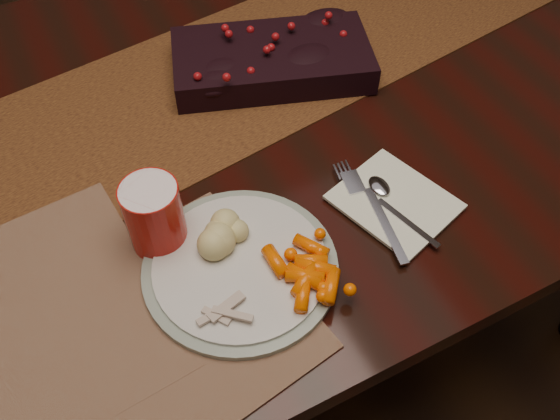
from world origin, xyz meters
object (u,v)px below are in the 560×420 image
red_cup (154,216)px  placemat_main (133,347)px  baby_carrots (308,271)px  centerpiece (272,56)px  dining_table (216,252)px  turkey_shreds (221,319)px  mashed_potatoes (223,230)px  dinner_plate (240,266)px  napkin (395,202)px

red_cup → placemat_main: bearing=-122.2°
baby_carrots → centerpiece: bearing=69.5°
dining_table → turkey_shreds: bearing=-106.9°
centerpiece → placemat_main: centerpiece is taller
mashed_potatoes → red_cup: size_ratio=0.71×
dining_table → placemat_main: bearing=-123.2°
placemat_main → mashed_potatoes: bearing=18.7°
baby_carrots → red_cup: size_ratio=1.06×
dining_table → mashed_potatoes: 0.49m
mashed_potatoes → red_cup: bearing=146.7°
turkey_shreds → baby_carrots: bearing=5.1°
dinner_plate → mashed_potatoes: size_ratio=3.47×
dining_table → red_cup: 0.49m
turkey_shreds → centerpiece: bearing=56.4°
turkey_shreds → napkin: bearing=13.0°
dining_table → napkin: (0.20, -0.29, 0.38)m
dinner_plate → red_cup: red_cup is taller
dining_table → turkey_shreds: size_ratio=27.65×
dining_table → mashed_potatoes: bearing=-102.9°
centerpiece → mashed_potatoes: centerpiece is taller
dining_table → turkey_shreds: turkey_shreds is taller
dinner_plate → mashed_potatoes: bearing=93.3°
placemat_main → dinner_plate: dinner_plate is taller
napkin → mashed_potatoes: bearing=152.8°
placemat_main → napkin: napkin is taller
baby_carrots → red_cup: bearing=134.5°
centerpiece → red_cup: 0.40m
centerpiece → napkin: (0.03, -0.35, -0.03)m
baby_carrots → turkey_shreds: size_ratio=1.74×
baby_carrots → red_cup: 0.22m
centerpiece → turkey_shreds: 0.51m
centerpiece → mashed_potatoes: bearing=-126.4°
centerpiece → mashed_potatoes: (-0.23, -0.31, 0.00)m
centerpiece → mashed_potatoes: size_ratio=4.50×
placemat_main → dining_table: bearing=47.3°
dining_table → dinner_plate: bearing=-100.4°
centerpiece → napkin: 0.35m
red_cup → mashed_potatoes: bearing=-33.3°
dinner_plate → turkey_shreds: turkey_shreds is taller
centerpiece → napkin: centerpiece is taller
dining_table → napkin: napkin is taller
placemat_main → baby_carrots: bearing=-13.2°
napkin → dinner_plate: bearing=163.1°
placemat_main → red_cup: size_ratio=3.92×
centerpiece → dinner_plate: centerpiece is taller
centerpiece → baby_carrots: 0.44m
placemat_main → turkey_shreds: 0.12m
mashed_potatoes → turkey_shreds: mashed_potatoes is taller
dinner_plate → baby_carrots: bearing=-38.6°
dining_table → centerpiece: size_ratio=5.28×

